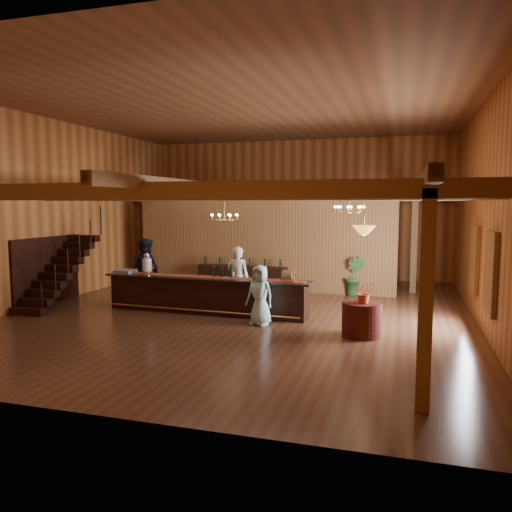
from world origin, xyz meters
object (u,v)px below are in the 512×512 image
(pendant_lamp, at_px, (364,230))
(chandelier_right, at_px, (349,209))
(chandelier_left, at_px, (224,217))
(round_table, at_px, (362,319))
(tasting_bar, at_px, (206,295))
(backbar_shelf, at_px, (242,279))
(raffle_drum, at_px, (288,275))
(bartender, at_px, (238,278))
(guest, at_px, (260,295))
(beverage_dispenser, at_px, (147,264))
(staff_second, at_px, (146,270))
(floor_plant, at_px, (354,276))

(pendant_lamp, bearing_deg, chandelier_right, 104.13)
(chandelier_left, bearing_deg, round_table, -27.37)
(tasting_bar, relative_size, backbar_shelf, 1.94)
(raffle_drum, height_order, round_table, raffle_drum)
(raffle_drum, distance_m, chandelier_left, 2.74)
(bartender, xyz_separation_m, guest, (1.07, -1.50, -0.15))
(round_table, height_order, bartender, bartender)
(beverage_dispenser, relative_size, raffle_drum, 1.76)
(bartender, height_order, staff_second, staff_second)
(beverage_dispenser, relative_size, staff_second, 0.31)
(round_table, relative_size, chandelier_left, 1.12)
(backbar_shelf, relative_size, floor_plant, 2.40)
(bartender, bearing_deg, round_table, 155.79)
(tasting_bar, height_order, pendant_lamp, pendant_lamp)
(raffle_drum, relative_size, staff_second, 0.17)
(tasting_bar, bearing_deg, round_table, -13.58)
(staff_second, distance_m, floor_plant, 6.64)
(round_table, relative_size, bartender, 0.50)
(chandelier_right, bearing_deg, floor_plant, 92.00)
(tasting_bar, xyz_separation_m, backbar_shelf, (-0.10, 3.49, -0.07))
(guest, bearing_deg, chandelier_left, 146.09)
(raffle_drum, bearing_deg, bartender, 154.21)
(tasting_bar, xyz_separation_m, guest, (1.79, -0.87, 0.24))
(chandelier_left, bearing_deg, raffle_drum, -25.83)
(pendant_lamp, bearing_deg, round_table, 153.43)
(chandelier_left, bearing_deg, staff_second, -179.54)
(raffle_drum, xyz_separation_m, chandelier_right, (1.40, 1.14, 1.68))
(beverage_dispenser, relative_size, backbar_shelf, 0.20)
(tasting_bar, xyz_separation_m, round_table, (4.29, -1.23, -0.11))
(bartender, distance_m, guest, 1.85)
(tasting_bar, distance_m, round_table, 4.47)
(tasting_bar, height_order, raffle_drum, raffle_drum)
(round_table, distance_m, bartender, 4.07)
(tasting_bar, bearing_deg, floor_plant, 48.96)
(raffle_drum, xyz_separation_m, staff_second, (-4.62, 0.99, -0.19))
(beverage_dispenser, xyz_separation_m, chandelier_right, (5.58, 0.87, 1.57))
(backbar_shelf, xyz_separation_m, bartender, (0.81, -2.85, 0.46))
(staff_second, bearing_deg, round_table, 171.18)
(beverage_dispenser, height_order, staff_second, staff_second)
(staff_second, xyz_separation_m, guest, (4.08, -1.72, -0.23))
(chandelier_left, relative_size, guest, 0.54)
(round_table, bearing_deg, pendant_lamp, -26.57)
(beverage_dispenser, distance_m, guest, 3.81)
(tasting_bar, xyz_separation_m, beverage_dispenser, (-1.85, 0.13, 0.77))
(chandelier_right, relative_size, bartender, 0.45)
(round_table, bearing_deg, floor_plant, 97.43)
(round_table, xyz_separation_m, staff_second, (-6.59, 2.08, 0.59))
(tasting_bar, relative_size, chandelier_left, 7.44)
(backbar_shelf, distance_m, floor_plant, 3.75)
(tasting_bar, relative_size, guest, 4.00)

